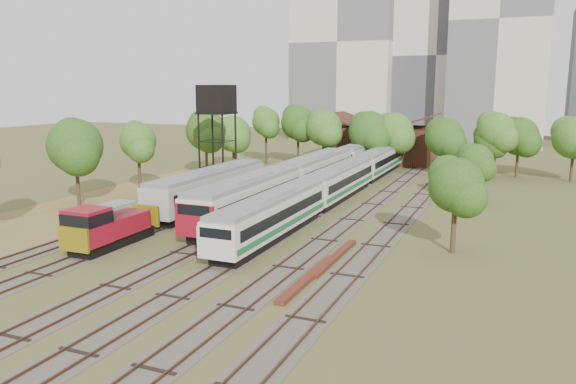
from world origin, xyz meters
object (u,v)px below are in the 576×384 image
at_px(water_tower, 217,102).
at_px(shunter_locomotive, 105,228).
at_px(railcar_green_set, 340,181).
at_px(railcar_red_set, 286,184).

bearing_deg(water_tower, shunter_locomotive, -81.07).
bearing_deg(railcar_green_set, shunter_locomotive, -112.08).
xyz_separation_m(shunter_locomotive, water_tower, (-3.58, 22.76, 8.41)).
height_order(railcar_red_set, railcar_green_set, railcar_red_set).
bearing_deg(water_tower, railcar_red_set, -17.85).
distance_m(railcar_red_set, water_tower, 12.79).
relative_size(railcar_red_set, railcar_green_set, 0.66).
bearing_deg(shunter_locomotive, railcar_green_set, 67.92).
bearing_deg(railcar_red_set, shunter_locomotive, -106.96).
height_order(railcar_red_set, water_tower, water_tower).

